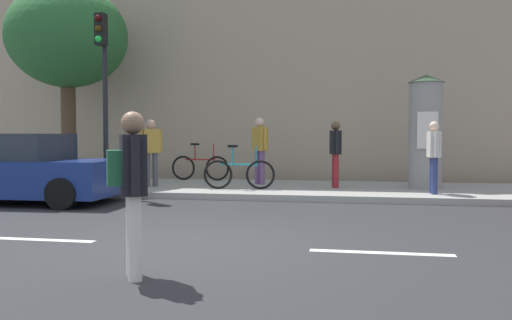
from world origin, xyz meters
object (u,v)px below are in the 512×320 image
object	(u,v)px
traffic_light	(103,72)
bicycle_upright	(239,173)
street_tree	(67,38)
pedestrian_with_bag	(335,149)
poster_column	(426,131)
pedestrian_near_pole	(131,178)
pedestrian_in_light_jacket	(151,147)
parked_car_silver	(13,170)
pedestrian_with_backpack	(260,145)
pedestrian_tallest	(434,151)
bicycle_leaning	(200,167)

from	to	relation	value
traffic_light	bicycle_upright	distance (m)	4.07
street_tree	pedestrian_with_bag	bearing A→B (deg)	-3.67
poster_column	pedestrian_near_pole	xyz separation A→B (m)	(-3.96, -8.87, -0.54)
traffic_light	pedestrian_in_light_jacket	distance (m)	2.26
poster_column	parked_car_silver	size ratio (longest dim) A/B	0.63
pedestrian_near_pole	pedestrian_with_bag	distance (m)	8.82
poster_column	pedestrian_with_bag	distance (m)	2.26
pedestrian_near_pole	pedestrian_with_backpack	size ratio (longest dim) A/B	0.96
poster_column	pedestrian_with_bag	size ratio (longest dim) A/B	1.69
street_tree	bicycle_upright	distance (m)	6.58
traffic_light	pedestrian_with_backpack	xyz separation A→B (m)	(3.40, 2.27, -1.76)
pedestrian_near_pole	bicycle_upright	xyz separation A→B (m)	(-0.56, 7.81, -0.51)
traffic_light	poster_column	distance (m)	8.02
parked_car_silver	pedestrian_tallest	bearing A→B (deg)	13.24
pedestrian_with_backpack	pedestrian_tallest	world-z (taller)	pedestrian_with_backpack
poster_column	pedestrian_with_backpack	xyz separation A→B (m)	(-4.25, 0.35, -0.36)
poster_column	pedestrian_tallest	size ratio (longest dim) A/B	1.73
pedestrian_with_bag	bicycle_leaning	distance (m)	4.32
pedestrian_near_pole	pedestrian_in_light_jacket	xyz separation A→B (m)	(-2.93, 8.04, 0.12)
parked_car_silver	bicycle_upright	bearing A→B (deg)	27.16
pedestrian_with_bag	bicycle_upright	size ratio (longest dim) A/B	0.95
pedestrian_near_pole	bicycle_upright	bearing A→B (deg)	94.13
poster_column	bicycle_leaning	size ratio (longest dim) A/B	1.60
pedestrian_with_bag	bicycle_leaning	bearing A→B (deg)	159.22
pedestrian_near_pole	pedestrian_with_bag	size ratio (longest dim) A/B	1.03
pedestrian_in_light_jacket	pedestrian_tallest	bearing A→B (deg)	-3.54
poster_column	parked_car_silver	xyz separation A→B (m)	(-9.08, -3.40, -0.86)
traffic_light	parked_car_silver	xyz separation A→B (m)	(-1.42, -1.48, -2.26)
pedestrian_in_light_jacket	parked_car_silver	distance (m)	3.41
traffic_light	parked_car_silver	distance (m)	3.05
pedestrian_with_bag	pedestrian_in_light_jacket	distance (m)	4.72
street_tree	pedestrian_near_pole	size ratio (longest dim) A/B	3.21
poster_column	bicycle_leaning	bearing A→B (deg)	168.17
pedestrian_with_backpack	pedestrian_tallest	xyz separation A→B (m)	(4.29, -1.60, -0.10)
pedestrian_in_light_jacket	bicycle_leaning	world-z (taller)	pedestrian_in_light_jacket
pedestrian_with_backpack	pedestrian_in_light_jacket	world-z (taller)	pedestrian_with_backpack
traffic_light	pedestrian_with_bag	distance (m)	6.00
pedestrian_with_backpack	bicycle_leaning	xyz separation A→B (m)	(-1.95, 0.95, -0.68)
pedestrian_tallest	parked_car_silver	distance (m)	9.37
bicycle_upright	parked_car_silver	size ratio (longest dim) A/B	0.39
street_tree	traffic_light	bearing A→B (deg)	-45.60
traffic_light	bicycle_leaning	distance (m)	4.29
street_tree	bicycle_upright	size ratio (longest dim) A/B	3.15
pedestrian_with_backpack	bicycle_upright	bearing A→B (deg)	-100.69
poster_column	traffic_light	bearing A→B (deg)	-165.95
poster_column	pedestrian_with_bag	bearing A→B (deg)	-174.42
traffic_light	parked_car_silver	size ratio (longest dim) A/B	0.93
pedestrian_with_backpack	traffic_light	bearing A→B (deg)	-146.31
pedestrian_near_pole	parked_car_silver	size ratio (longest dim) A/B	0.38
pedestrian_near_pole	pedestrian_in_light_jacket	world-z (taller)	pedestrian_in_light_jacket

